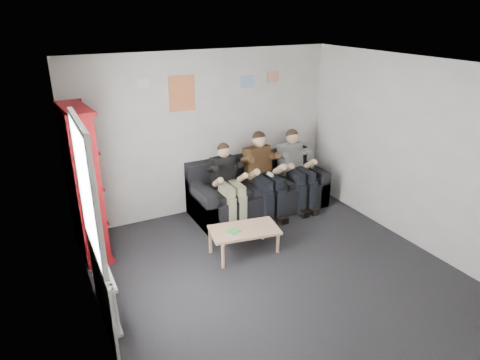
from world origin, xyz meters
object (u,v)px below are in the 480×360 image
(person_left, at_px, (229,184))
(person_right, at_px, (297,170))
(bookshelf, at_px, (85,183))
(coffee_table, at_px, (244,232))
(sofa, at_px, (258,191))
(person_middle, at_px, (264,175))

(person_left, relative_size, person_right, 0.95)
(bookshelf, relative_size, coffee_table, 2.21)
(sofa, bearing_deg, bookshelf, -176.64)
(person_middle, height_order, person_right, person_middle)
(sofa, height_order, person_right, person_right)
(bookshelf, distance_m, coffee_table, 2.30)
(sofa, height_order, bookshelf, bookshelf)
(sofa, xyz_separation_m, person_middle, (-0.00, -0.21, 0.38))
(person_right, bearing_deg, coffee_table, -153.58)
(coffee_table, relative_size, person_right, 0.71)
(bookshelf, xyz_separation_m, person_left, (2.15, -0.04, -0.40))
(sofa, relative_size, person_middle, 1.66)
(sofa, bearing_deg, person_middle, -90.00)
(sofa, relative_size, person_left, 1.80)
(bookshelf, relative_size, person_right, 1.56)
(person_left, distance_m, person_right, 1.31)
(sofa, height_order, coffee_table, sofa)
(sofa, distance_m, person_right, 0.77)
(coffee_table, relative_size, person_middle, 0.69)
(coffee_table, bearing_deg, person_right, 32.70)
(person_right, bearing_deg, sofa, 156.06)
(bookshelf, distance_m, person_left, 2.19)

